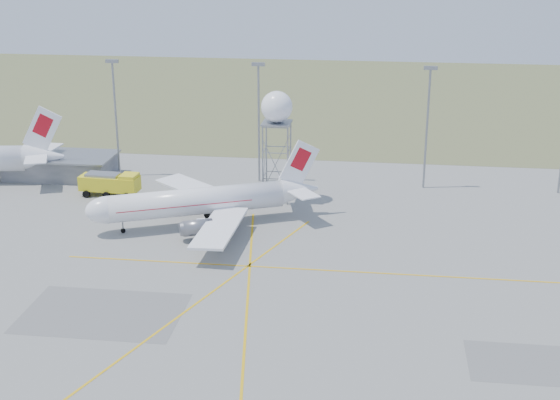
# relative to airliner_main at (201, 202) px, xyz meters

# --- Properties ---
(grass_strip) EXTENTS (400.00, 120.00, 0.03)m
(grass_strip) POSITION_rel_airliner_main_xyz_m (15.18, 96.13, -3.61)
(grass_strip) COLOR #506235
(grass_strip) RESTS_ON ground
(building_grey) EXTENTS (19.00, 10.00, 3.90)m
(building_grey) POSITION_rel_airliner_main_xyz_m (-29.82, 20.13, -1.65)
(building_grey) COLOR gray
(building_grey) RESTS_ON ground
(mast_a) EXTENTS (2.20, 0.50, 20.50)m
(mast_a) POSITION_rel_airliner_main_xyz_m (-19.82, 22.13, 8.44)
(mast_a) COLOR gray
(mast_a) RESTS_ON ground
(mast_b) EXTENTS (2.20, 0.50, 20.50)m
(mast_b) POSITION_rel_airliner_main_xyz_m (5.18, 22.13, 8.44)
(mast_b) COLOR gray
(mast_b) RESTS_ON ground
(mast_c) EXTENTS (2.20, 0.50, 20.50)m
(mast_c) POSITION_rel_airliner_main_xyz_m (33.18, 22.13, 8.44)
(mast_c) COLOR gray
(mast_c) RESTS_ON ground
(airliner_main) EXTENTS (33.16, 30.93, 11.83)m
(airliner_main) POSITION_rel_airliner_main_xyz_m (0.00, 0.00, 0.00)
(airliner_main) COLOR white
(airliner_main) RESTS_ON ground
(radar_tower) EXTENTS (4.90, 4.90, 17.72)m
(radar_tower) POSITION_rel_airliner_main_xyz_m (9.56, 12.45, 6.32)
(radar_tower) COLOR gray
(radar_tower) RESTS_ON ground
(fire_truck) EXTENTS (9.86, 4.39, 3.87)m
(fire_truck) POSITION_rel_airliner_main_xyz_m (-17.49, 11.15, -1.77)
(fire_truck) COLOR yellow
(fire_truck) RESTS_ON ground
(baggage_tug) EXTENTS (2.01, 1.65, 1.50)m
(baggage_tug) POSITION_rel_airliner_main_xyz_m (-13.77, 2.74, -3.06)
(baggage_tug) COLOR #A8110C
(baggage_tug) RESTS_ON ground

